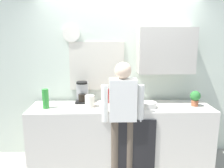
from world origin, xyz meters
TOP-DOWN VIEW (x-y plane):
  - kitchen_counter at (0.00, 0.30)m, footprint 2.66×0.64m
  - dishwasher_panel at (0.17, -0.03)m, footprint 0.56×0.02m
  - back_wall_assembly at (0.09, 0.70)m, footprint 4.26×0.42m
  - coffee_maker at (-0.59, 0.54)m, footprint 0.20×0.20m
  - bottle_clear_soda at (-1.08, 0.25)m, footprint 0.09×0.09m
  - bottle_amber_beer at (0.00, 0.18)m, footprint 0.06×0.06m
  - bottle_red_vinegar at (-0.16, 0.49)m, footprint 0.06×0.06m
  - cup_white_mug at (0.24, 0.08)m, footprint 0.08×0.08m
  - mixing_bowl at (0.40, 0.23)m, footprint 0.22×0.22m
  - potted_plant at (1.09, 0.28)m, footprint 0.15×0.15m
  - storage_canister at (-0.46, 0.29)m, footprint 0.14×0.14m
  - person_at_sink at (0.00, 0.00)m, footprint 0.57×0.22m

SIDE VIEW (x-z plane):
  - dishwasher_panel at x=0.17m, z-range 0.00..0.82m
  - kitchen_counter at x=0.00m, z-range 0.00..0.91m
  - person_at_sink at x=0.00m, z-range 0.15..1.75m
  - mixing_bowl at x=0.40m, z-range 0.91..0.99m
  - cup_white_mug at x=0.24m, z-range 0.91..1.01m
  - storage_canister at x=-0.46m, z-range 0.91..1.08m
  - bottle_red_vinegar at x=-0.16m, z-range 0.91..1.13m
  - bottle_amber_beer at x=0.00m, z-range 0.91..1.14m
  - potted_plant at x=1.09m, z-range 0.93..1.16m
  - bottle_clear_soda at x=-1.08m, z-range 0.91..1.19m
  - coffee_maker at x=-0.59m, z-range 0.90..1.23m
  - back_wall_assembly at x=0.09m, z-range 0.06..2.66m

